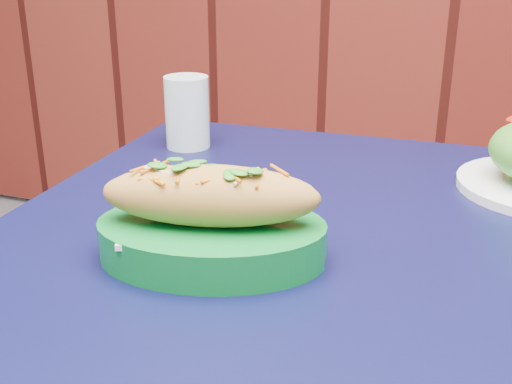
% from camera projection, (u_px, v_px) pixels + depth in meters
% --- Properties ---
extents(cafe_table, '(0.83, 0.83, 0.75)m').
position_uv_depth(cafe_table, '(340.00, 304.00, 0.75)').
color(cafe_table, black).
rests_on(cafe_table, ground).
extents(banh_mi_basket, '(0.27, 0.21, 0.11)m').
position_uv_depth(banh_mi_basket, '(211.00, 220.00, 0.65)').
color(banh_mi_basket, '#0A7028').
rests_on(banh_mi_basket, cafe_table).
extents(water_glass, '(0.07, 0.07, 0.11)m').
position_uv_depth(water_glass, '(187.00, 112.00, 1.01)').
color(water_glass, silver).
rests_on(water_glass, cafe_table).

